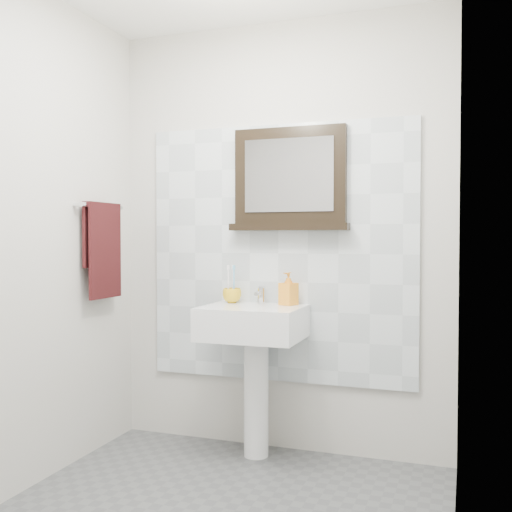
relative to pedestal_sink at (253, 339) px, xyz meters
The scene contains 12 objects.
back_wall 0.62m from the pedestal_sink, 70.25° to the left, with size 2.00×0.01×2.50m, color beige.
front_wall 2.06m from the pedestal_sink, 87.64° to the right, with size 2.00×0.01×2.50m, color beige.
left_wall 1.39m from the pedestal_sink, 136.45° to the right, with size 0.01×2.20×2.50m, color beige.
right_wall 1.50m from the pedestal_sink, 38.93° to the right, with size 0.01×2.20×2.50m, color beige.
splashback 0.53m from the pedestal_sink, 69.24° to the left, with size 1.60×0.02×1.50m, color silver.
pedestal_sink is the anchor object (origin of this frame).
toothbrush_cup 0.31m from the pedestal_sink, 146.11° to the left, with size 0.11×0.11×0.09m, color gold.
toothbrushes 0.37m from the pedestal_sink, 146.21° to the left, with size 0.05×0.04×0.21m.
soap_dispenser 0.35m from the pedestal_sink, 34.95° to the left, with size 0.08×0.09×0.19m, color orange.
framed_mirror 0.92m from the pedestal_sink, 50.21° to the left, with size 0.70×0.11×0.59m.
towel_bar 1.16m from the pedestal_sink, 168.67° to the right, with size 0.07×0.40×0.03m.
hand_towel 1.03m from the pedestal_sink, 168.58° to the right, with size 0.06×0.30×0.55m.
Camera 1 is at (1.04, -2.26, 1.24)m, focal length 42.00 mm.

